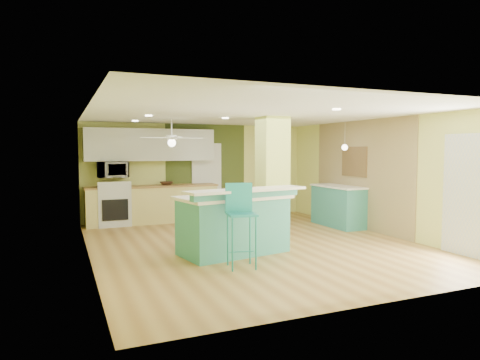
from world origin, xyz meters
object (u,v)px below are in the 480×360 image
Objects in this scene: peninsula at (234,223)px; fruit_bowl at (167,183)px; bar_stool at (240,211)px; side_counter at (338,206)px; canister at (248,190)px.

fruit_bowl is (-0.32, 3.72, 0.44)m from peninsula.
side_counter is (3.55, 2.37, -0.38)m from bar_stool.
bar_stool is 4.29m from side_counter.
canister is at bearing 70.06° from bar_stool.
side_counter is at bearing 25.64° from canister.
peninsula is 3.67m from side_counter.
peninsula is 1.72× the size of bar_stool.
canister reaches higher than side_counter.
fruit_bowl is at bearing 101.25° from bar_stool.
bar_stool is at bearing -115.78° from peninsula.
side_counter is 4.27m from fruit_bowl.
canister is at bearing -80.12° from fruit_bowl.
side_counter is 9.65× the size of canister.
fruit_bowl is 2.20× the size of canister.
peninsula is at bearing 84.63° from bar_stool.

